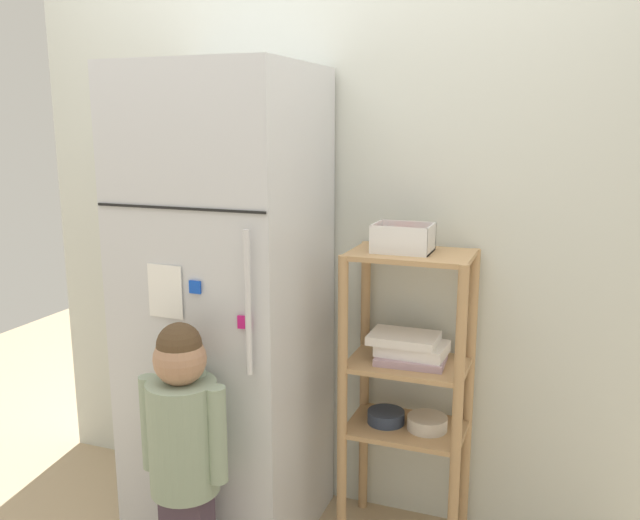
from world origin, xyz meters
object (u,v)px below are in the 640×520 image
at_px(refrigerator, 228,309).
at_px(pantry_shelf_unit, 408,373).
at_px(fruit_bin, 403,240).
at_px(child_standing, 184,436).

distance_m(refrigerator, pantry_shelf_unit, 0.70).
relative_size(refrigerator, fruit_bin, 8.69).
bearing_deg(child_standing, pantry_shelf_unit, 43.60).
distance_m(pantry_shelf_unit, fruit_bin, 0.49).
distance_m(child_standing, pantry_shelf_unit, 0.82).
height_order(refrigerator, pantry_shelf_unit, refrigerator).
height_order(refrigerator, fruit_bin, refrigerator).
bearing_deg(pantry_shelf_unit, refrigerator, -167.32).
bearing_deg(refrigerator, fruit_bin, 12.75).
relative_size(pantry_shelf_unit, fruit_bin, 5.51).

